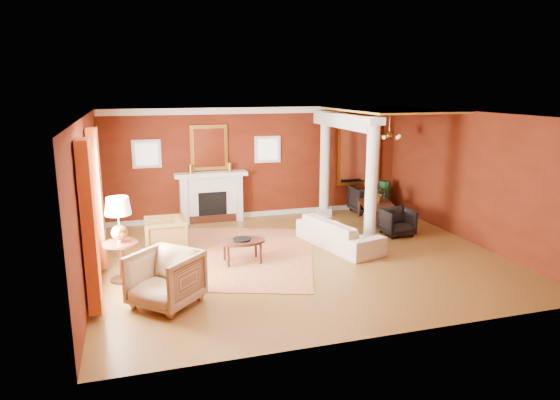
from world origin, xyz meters
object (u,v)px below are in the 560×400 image
object	(u,v)px
armchair_leopard	(165,234)
armchair_stripe	(165,276)
dining_table	(378,208)
side_table	(119,225)
sofa	(339,228)
coffee_table	(242,242)

from	to	relation	value
armchair_leopard	armchair_stripe	bearing A→B (deg)	-3.01
armchair_leopard	dining_table	bearing A→B (deg)	100.63
armchair_leopard	side_table	bearing A→B (deg)	-33.42
sofa	dining_table	bearing A→B (deg)	-63.58
armchair_leopard	dining_table	size ratio (longest dim) A/B	0.59
armchair_stripe	side_table	distance (m)	1.56
armchair_leopard	armchair_stripe	size ratio (longest dim) A/B	0.88
sofa	armchair_stripe	world-z (taller)	armchair_stripe
armchair_leopard	dining_table	world-z (taller)	armchair_leopard
armchair_leopard	side_table	xyz separation A→B (m)	(-0.86, -1.25, 0.61)
coffee_table	dining_table	bearing A→B (deg)	25.38
armchair_leopard	side_table	world-z (taller)	side_table
armchair_stripe	side_table	size ratio (longest dim) A/B	0.63
armchair_leopard	sofa	bearing A→B (deg)	81.88
sofa	dining_table	xyz separation A→B (m)	(1.71, 1.50, -0.01)
armchair_stripe	side_table	world-z (taller)	side_table
dining_table	armchair_stripe	bearing A→B (deg)	137.25
armchair_leopard	dining_table	xyz separation A→B (m)	(5.37, 0.91, -0.02)
side_table	dining_table	bearing A→B (deg)	19.10
armchair_stripe	coffee_table	xyz separation A→B (m)	(1.60, 1.58, -0.07)
sofa	coffee_table	distance (m)	2.27
coffee_table	dining_table	distance (m)	4.37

